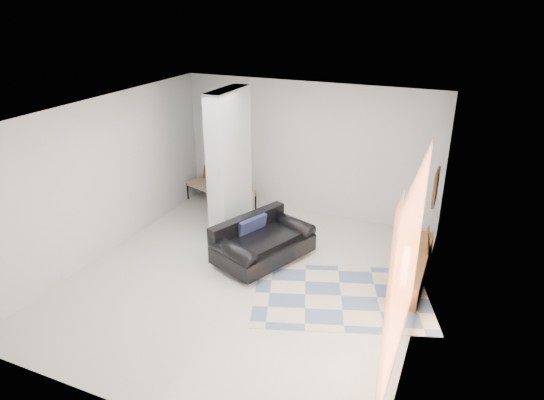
% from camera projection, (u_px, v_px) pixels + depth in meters
% --- Properties ---
extents(floor, '(6.00, 6.00, 0.00)m').
position_uv_depth(floor, '(246.00, 279.00, 8.08)').
color(floor, beige).
rests_on(floor, ground).
extents(ceiling, '(6.00, 6.00, 0.00)m').
position_uv_depth(ceiling, '(242.00, 113.00, 6.99)').
color(ceiling, white).
rests_on(ceiling, wall_back).
extents(wall_back, '(6.00, 0.00, 6.00)m').
position_uv_depth(wall_back, '(308.00, 150.00, 10.07)').
color(wall_back, silver).
rests_on(wall_back, ground).
extents(wall_front, '(6.00, 0.00, 6.00)m').
position_uv_depth(wall_front, '(115.00, 307.00, 5.00)').
color(wall_front, silver).
rests_on(wall_front, ground).
extents(wall_left, '(0.00, 6.00, 6.00)m').
position_uv_depth(wall_left, '(104.00, 177.00, 8.54)').
color(wall_left, silver).
rests_on(wall_left, ground).
extents(wall_right, '(0.00, 6.00, 6.00)m').
position_uv_depth(wall_right, '(427.00, 233.00, 6.53)').
color(wall_right, silver).
rests_on(wall_right, ground).
extents(partition_column, '(0.35, 1.20, 2.80)m').
position_uv_depth(partition_column, '(230.00, 163.00, 9.29)').
color(partition_column, '#B8BDC0').
rests_on(partition_column, floor).
extents(hallway_door, '(0.85, 0.06, 2.04)m').
position_uv_depth(hallway_door, '(219.00, 155.00, 10.95)').
color(hallway_door, silver).
rests_on(hallway_door, floor).
extents(curtain, '(0.00, 2.55, 2.55)m').
position_uv_depth(curtain, '(407.00, 270.00, 5.57)').
color(curtain, '#D06736').
rests_on(curtain, wall_right).
extents(wall_art, '(0.04, 0.45, 0.55)m').
position_uv_depth(wall_art, '(436.00, 187.00, 7.41)').
color(wall_art, '#3A1F0F').
rests_on(wall_art, wall_right).
extents(media_console, '(0.45, 2.05, 0.80)m').
position_uv_depth(media_console, '(412.00, 266.00, 8.05)').
color(media_console, brown).
rests_on(media_console, floor).
extents(loveseat, '(1.56, 1.95, 0.76)m').
position_uv_depth(loveseat, '(261.00, 242.00, 8.53)').
color(loveseat, silver).
rests_on(loveseat, floor).
extents(daybed, '(1.72, 1.15, 0.77)m').
position_uv_depth(daybed, '(221.00, 186.00, 10.85)').
color(daybed, black).
rests_on(daybed, floor).
extents(area_rug, '(3.15, 2.60, 0.01)m').
position_uv_depth(area_rug, '(341.00, 296.00, 7.61)').
color(area_rug, beige).
rests_on(area_rug, floor).
extents(cylinder_lamp, '(0.11, 0.11, 0.59)m').
position_uv_depth(cylinder_lamp, '(405.00, 266.00, 7.11)').
color(cylinder_lamp, white).
rests_on(cylinder_lamp, media_console).
extents(bronze_figurine, '(0.15, 0.15, 0.27)m').
position_uv_depth(bronze_figurine, '(415.00, 238.00, 8.28)').
color(bronze_figurine, '#2F1F15').
rests_on(bronze_figurine, media_console).
extents(vase, '(0.19, 0.19, 0.19)m').
position_uv_depth(vase, '(407.00, 261.00, 7.65)').
color(vase, silver).
rests_on(vase, media_console).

